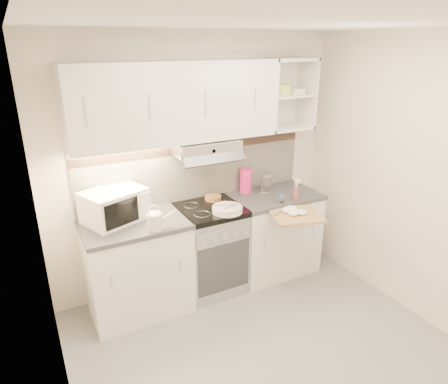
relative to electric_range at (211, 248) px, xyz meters
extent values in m
plane|color=gray|center=(0.00, -1.10, -0.45)|extent=(3.00, 3.00, 0.00)
cube|color=silver|center=(0.00, 0.30, 0.80)|extent=(3.00, 0.04, 2.50)
cube|color=silver|center=(-1.50, -1.10, 0.80)|extent=(0.04, 2.80, 2.50)
cube|color=silver|center=(1.50, -1.10, 0.80)|extent=(0.04, 2.80, 2.50)
cube|color=white|center=(0.00, -1.10, 2.05)|extent=(3.00, 2.80, 0.04)
cube|color=silver|center=(0.00, 0.29, 0.77)|extent=(2.40, 0.02, 0.64)
cube|color=#34251C|center=(0.00, 0.28, 0.97)|extent=(2.40, 0.01, 0.08)
cube|color=white|center=(-0.25, 0.13, 1.45)|extent=(1.90, 0.34, 0.70)
cube|color=white|center=(0.95, 0.13, 1.45)|extent=(0.50, 0.34, 0.70)
cylinder|color=#C1D953|center=(0.87, 0.13, 1.50)|extent=(0.19, 0.19, 0.10)
cylinder|color=white|center=(1.07, 0.13, 1.48)|extent=(0.18, 0.18, 0.06)
cube|color=#B7B7BC|center=(0.00, 0.10, 1.03)|extent=(0.60, 0.40, 0.12)
cube|color=white|center=(-0.75, 0.00, -0.02)|extent=(0.90, 0.60, 0.86)
cube|color=#47474C|center=(-0.75, 0.00, 0.43)|extent=(0.92, 0.62, 0.04)
cube|color=white|center=(0.75, 0.00, -0.02)|extent=(0.90, 0.60, 0.86)
cube|color=#47474C|center=(0.75, 0.00, 0.43)|extent=(0.92, 0.62, 0.04)
cube|color=#B7B7BC|center=(0.00, 0.00, -0.03)|extent=(0.60, 0.58, 0.85)
cube|color=black|center=(0.00, 0.00, 0.42)|extent=(0.60, 0.60, 0.05)
cube|color=white|center=(-0.88, 0.12, 0.59)|extent=(0.61, 0.53, 0.29)
cube|color=black|center=(-0.88, -0.07, 0.59)|extent=(0.32, 0.14, 0.22)
cylinder|color=silver|center=(-0.63, -0.22, 0.52)|extent=(0.14, 0.14, 0.15)
cone|color=silver|center=(-0.52, -0.22, 0.54)|extent=(0.19, 0.04, 0.11)
torus|color=silver|center=(-0.63, -0.22, 0.62)|extent=(0.12, 0.02, 0.12)
cylinder|color=white|center=(0.09, -0.18, 0.46)|extent=(0.28, 0.28, 0.02)
cylinder|color=white|center=(0.09, -0.18, 0.48)|extent=(0.28, 0.28, 0.02)
cylinder|color=white|center=(0.09, -0.18, 0.49)|extent=(0.28, 0.28, 0.02)
cube|color=silver|center=(0.09, -0.18, 0.51)|extent=(0.18, 0.06, 0.01)
cylinder|color=#A87C47|center=(0.11, 0.16, 0.47)|extent=(0.17, 0.17, 0.04)
cylinder|color=#EE267F|center=(0.52, 0.20, 0.58)|extent=(0.13, 0.13, 0.26)
cube|color=#EE267F|center=(0.58, 0.21, 0.61)|extent=(0.02, 0.03, 0.11)
cylinder|color=white|center=(0.70, 0.08, 0.54)|extent=(0.10, 0.10, 0.19)
cylinder|color=#B7B7BC|center=(0.70, 0.08, 0.65)|extent=(0.11, 0.11, 0.02)
cylinder|color=silver|center=(0.68, -0.22, 0.48)|extent=(0.05, 0.05, 0.06)
cylinder|color=blue|center=(0.68, -0.22, 0.52)|extent=(0.05, 0.05, 0.02)
cone|color=#E37C83|center=(0.86, -0.22, 0.52)|extent=(0.09, 0.09, 0.14)
cube|color=#A77752|center=(0.66, -0.49, 0.42)|extent=(0.54, 0.51, 0.02)
camera|label=1|loc=(-1.54, -3.20, 1.95)|focal=32.00mm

